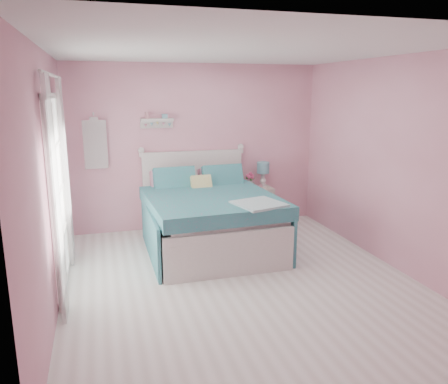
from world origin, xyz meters
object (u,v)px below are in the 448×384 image
bed (209,219)px  vase (250,183)px  nightstand (258,206)px  table_lamp (263,169)px  teacup (259,187)px

bed → vase: bearing=40.9°
nightstand → table_lamp: 0.61m
nightstand → table_lamp: bearing=25.9°
nightstand → teacup: bearing=-102.6°
bed → nightstand: size_ratio=3.45×
table_lamp → vase: bearing=179.3°
table_lamp → teacup: size_ratio=3.85×
vase → bed: bearing=-136.3°
nightstand → teacup: (-0.04, -0.16, 0.36)m
bed → table_lamp: (1.15, 0.89, 0.50)m
table_lamp → bed: bearing=-142.3°
vase → table_lamp: bearing=-0.7°
table_lamp → vase: table_lamp is taller
table_lamp → vase: size_ratio=2.81×
bed → table_lamp: size_ratio=5.42×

